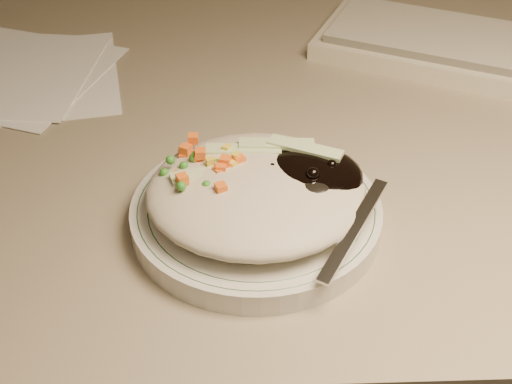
{
  "coord_description": "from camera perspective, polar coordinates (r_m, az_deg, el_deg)",
  "views": [
    {
      "loc": [
        -0.07,
        0.72,
        1.16
      ],
      "look_at": [
        -0.05,
        1.21,
        0.78
      ],
      "focal_mm": 50.0,
      "sensor_mm": 36.0,
      "label": 1
    }
  ],
  "objects": [
    {
      "name": "keyboard",
      "position": [
        0.94,
        18.91,
        10.35
      ],
      "size": [
        0.47,
        0.33,
        0.03
      ],
      "rotation": [
        0.0,
        0.0,
        -0.44
      ],
      "color": "beige",
      "rests_on": "desk"
    },
    {
      "name": "desk",
      "position": [
        0.91,
        2.72,
        -4.95
      ],
      "size": [
        1.4,
        0.7,
        0.74
      ],
      "color": "gray",
      "rests_on": "ground"
    },
    {
      "name": "meal",
      "position": [
        0.62,
        0.4,
        0.37
      ],
      "size": [
        0.21,
        0.19,
        0.05
      ],
      "color": "#B0A68F",
      "rests_on": "plate"
    },
    {
      "name": "plate",
      "position": [
        0.64,
        0.0,
        -1.83
      ],
      "size": [
        0.22,
        0.22,
        0.02
      ],
      "primitive_type": "cylinder",
      "color": "silver",
      "rests_on": "desk"
    },
    {
      "name": "plate_rim",
      "position": [
        0.63,
        0.0,
        -1.14
      ],
      "size": [
        0.21,
        0.21,
        0.0
      ],
      "color": "#144723",
      "rests_on": "plate"
    }
  ]
}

